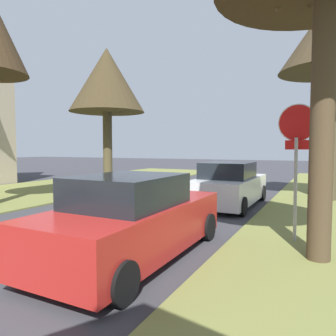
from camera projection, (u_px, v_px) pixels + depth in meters
stop_sign_far at (297, 142)px, 6.68m from camera, size 0.81×0.34×2.97m
street_tree_right_mid_b at (334, 35)px, 11.89m from camera, size 4.04×4.04×7.96m
street_tree_left_mid_b at (107, 81)px, 17.13m from camera, size 4.12×4.12×7.52m
parked_sedan_red at (133, 219)px, 5.90m from camera, size 1.96×4.41×1.57m
parked_sedan_white at (229, 186)px, 11.31m from camera, size 1.96×4.41×1.57m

